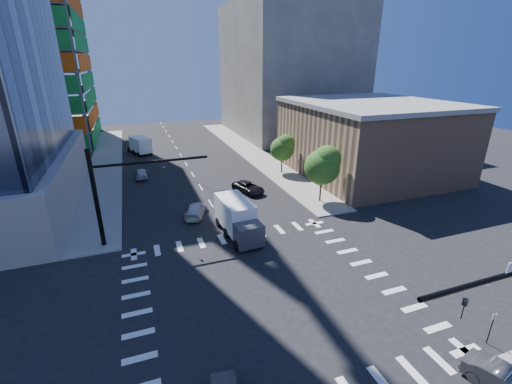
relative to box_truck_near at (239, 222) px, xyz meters
name	(u,v)px	position (x,y,z in m)	size (l,w,h in m)	color
ground	(266,293)	(-0.76, -9.09, -1.50)	(160.00, 160.00, 0.00)	black
road_markings	(266,293)	(-0.76, -9.09, -1.50)	(20.00, 20.00, 0.01)	silver
sidewalk_ne	(250,151)	(11.74, 30.91, -1.43)	(5.00, 60.00, 0.15)	gray
sidewalk_nw	(106,164)	(-13.26, 30.91, -1.43)	(5.00, 60.00, 0.15)	gray
construction_building	(1,10)	(-28.17, 52.84, 23.11)	(25.16, 34.50, 70.60)	slate
commercial_building	(369,138)	(24.24, 12.91, 3.81)	(20.50, 22.50, 10.60)	#947156
bg_building_ne	(288,70)	(26.24, 45.91, 12.50)	(24.00, 30.00, 28.00)	#5A5651
signal_mast_nw	(113,188)	(-10.76, 2.41, 3.99)	(10.20, 0.40, 9.00)	black
tree_south	(324,165)	(11.87, 4.82, 3.18)	(4.16, 4.16, 6.82)	#382316
tree_north	(283,147)	(12.17, 16.82, 2.49)	(3.54, 3.52, 5.78)	#382316
no_parking_sign	(492,325)	(9.94, -18.09, -0.12)	(0.30, 0.06, 2.20)	black
car_nb_right	(507,384)	(7.63, -20.84, -0.81)	(1.46, 4.18, 1.38)	#46474B
car_nb_far	(248,187)	(4.66, 10.88, -0.82)	(2.25, 4.88, 1.36)	black
car_sb_near	(196,210)	(-3.06, 6.10, -0.83)	(1.89, 4.64, 1.35)	silver
car_sb_mid	(141,173)	(-8.04, 21.81, -0.80)	(1.65, 4.11, 1.40)	#ABACB3
box_truck_near	(239,222)	(0.00, 0.00, 0.00)	(3.15, 6.63, 3.40)	black
box_truck_far	(139,146)	(-7.72, 36.82, -0.13)	(4.38, 6.42, 3.10)	black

